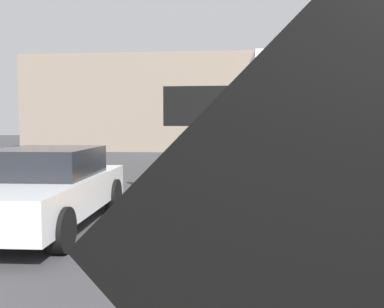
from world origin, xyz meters
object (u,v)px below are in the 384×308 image
(box_truck, at_px, (284,120))
(highway_guide_sign, at_px, (315,87))
(pickup_car, at_px, (43,187))
(traffic_cone_far_lane, at_px, (207,203))
(arrow_board_trailer, at_px, (196,179))
(traffic_cone_mid_lane, at_px, (198,237))

(box_truck, distance_m, highway_guide_sign, 6.48)
(pickup_car, bearing_deg, traffic_cone_far_lane, 13.18)
(box_truck, bearing_deg, pickup_car, -125.68)
(arrow_board_trailer, height_order, traffic_cone_mid_lane, arrow_board_trailer)
(traffic_cone_far_lane, bearing_deg, traffic_cone_mid_lane, -88.93)
(box_truck, height_order, highway_guide_sign, highway_guide_sign)
(pickup_car, xyz_separation_m, traffic_cone_mid_lane, (2.90, -1.80, -0.31))
(traffic_cone_far_lane, bearing_deg, arrow_board_trailer, 100.22)
(traffic_cone_mid_lane, bearing_deg, pickup_car, 148.11)
(box_truck, relative_size, highway_guide_sign, 1.55)
(arrow_board_trailer, height_order, highway_guide_sign, highway_guide_sign)
(arrow_board_trailer, bearing_deg, traffic_cone_far_lane, -79.78)
(highway_guide_sign, bearing_deg, arrow_board_trailer, -114.62)
(box_truck, xyz_separation_m, highway_guide_sign, (2.00, 5.98, 1.50))
(pickup_car, relative_size, traffic_cone_mid_lane, 5.74)
(box_truck, xyz_separation_m, pickup_car, (-4.90, -6.82, -1.23))
(arrow_board_trailer, relative_size, box_truck, 0.35)
(traffic_cone_mid_lane, bearing_deg, arrow_board_trailer, 95.59)
(pickup_car, height_order, traffic_cone_far_lane, pickup_car)
(box_truck, xyz_separation_m, traffic_cone_mid_lane, (-2.00, -8.63, -1.54))
(arrow_board_trailer, xyz_separation_m, traffic_cone_mid_lane, (0.47, -4.85, -0.10))
(arrow_board_trailer, bearing_deg, box_truck, 56.82)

